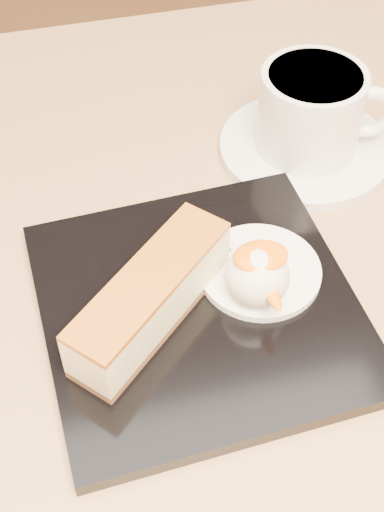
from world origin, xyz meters
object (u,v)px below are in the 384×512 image
object	(u,v)px
dessert_plate	(199,307)
cheesecake	(151,298)
table	(129,422)
coffee_cup	(313,110)
saucer	(305,148)
ice_cream_scoop	(257,276)

from	to	relation	value
dessert_plate	cheesecake	xyz separation A→B (m)	(-0.03, -0.00, 0.03)
table	coffee_cup	world-z (taller)	coffee_cup
cheesecake	coffee_cup	distance (m)	0.23
coffee_cup	dessert_plate	bearing A→B (deg)	-116.67
table	saucer	distance (m)	0.29
ice_cream_scoop	saucer	xyz separation A→B (m)	(0.09, 0.15, -0.03)
table	cheesecake	size ratio (longest dim) A/B	6.17
ice_cream_scoop	coffee_cup	size ratio (longest dim) A/B	0.39
table	cheesecake	distance (m)	0.19
dessert_plate	saucer	world-z (taller)	dessert_plate
dessert_plate	ice_cream_scoop	distance (m)	0.05
table	saucer	world-z (taller)	saucer
dessert_plate	ice_cream_scoop	size ratio (longest dim) A/B	4.80
table	dessert_plate	distance (m)	0.17
table	cheesecake	world-z (taller)	cheesecake
cheesecake	table	bearing A→B (deg)	107.37
dessert_plate	saucer	xyz separation A→B (m)	(0.13, 0.15, -0.00)
dessert_plate	coffee_cup	bearing A→B (deg)	47.05
cheesecake	saucer	bearing A→B (deg)	-0.09
table	saucer	size ratio (longest dim) A/B	5.33
cheesecake	coffee_cup	world-z (taller)	coffee_cup
saucer	ice_cream_scoop	bearing A→B (deg)	-121.82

